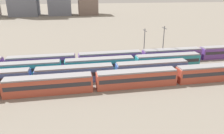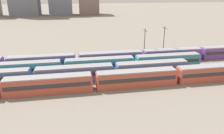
{
  "view_description": "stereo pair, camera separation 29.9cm",
  "coord_description": "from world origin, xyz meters",
  "px_view_note": "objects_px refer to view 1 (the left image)",
  "views": [
    {
      "loc": [
        19.52,
        -42.52,
        20.48
      ],
      "look_at": [
        28.94,
        7.8,
        2.04
      ],
      "focal_mm": 34.58,
      "sensor_mm": 36.0,
      "label": 1
    },
    {
      "loc": [
        19.81,
        -42.58,
        20.48
      ],
      "look_at": [
        28.94,
        7.8,
        2.04
      ],
      "focal_mm": 34.58,
      "sensor_mm": 36.0,
      "label": 2
    }
  ],
  "objects_px": {
    "catenary_pole_3": "(163,41)",
    "train_track_2": "(63,67)",
    "train_track_3": "(110,58)",
    "catenary_pole_1": "(144,43)",
    "train_track_1": "(75,74)",
    "train_track_0": "(137,78)"
  },
  "relations": [
    {
      "from": "train_track_2",
      "to": "catenary_pole_1",
      "type": "distance_m",
      "value": 25.79
    },
    {
      "from": "train_track_1",
      "to": "catenary_pole_1",
      "type": "bearing_deg",
      "value": 32.13
    },
    {
      "from": "train_track_0",
      "to": "train_track_2",
      "type": "distance_m",
      "value": 19.37
    },
    {
      "from": "train_track_0",
      "to": "train_track_3",
      "type": "relative_size",
      "value": 1.0
    },
    {
      "from": "train_track_3",
      "to": "train_track_1",
      "type": "bearing_deg",
      "value": -134.65
    },
    {
      "from": "train_track_2",
      "to": "train_track_0",
      "type": "bearing_deg",
      "value": -32.47
    },
    {
      "from": "train_track_0",
      "to": "train_track_1",
      "type": "bearing_deg",
      "value": 158.86
    },
    {
      "from": "train_track_2",
      "to": "catenary_pole_3",
      "type": "height_order",
      "value": "catenary_pole_3"
    },
    {
      "from": "train_track_0",
      "to": "catenary_pole_3",
      "type": "xyz_separation_m",
      "value": [
        14.03,
        18.61,
        3.69
      ]
    },
    {
      "from": "train_track_2",
      "to": "catenary_pole_3",
      "type": "xyz_separation_m",
      "value": [
        30.37,
        8.21,
        3.69
      ]
    },
    {
      "from": "catenary_pole_1",
      "to": "catenary_pole_3",
      "type": "relative_size",
      "value": 0.95
    },
    {
      "from": "train_track_2",
      "to": "train_track_1",
      "type": "bearing_deg",
      "value": -60.89
    },
    {
      "from": "train_track_1",
      "to": "catenary_pole_3",
      "type": "height_order",
      "value": "catenary_pole_3"
    },
    {
      "from": "train_track_3",
      "to": "train_track_2",
      "type": "bearing_deg",
      "value": -158.45
    },
    {
      "from": "train_track_2",
      "to": "train_track_3",
      "type": "bearing_deg",
      "value": 21.55
    },
    {
      "from": "train_track_0",
      "to": "train_track_3",
      "type": "xyz_separation_m",
      "value": [
        -3.18,
        15.6,
        0.0
      ]
    },
    {
      "from": "catenary_pole_3",
      "to": "train_track_2",
      "type": "bearing_deg",
      "value": -164.88
    },
    {
      "from": "catenary_pole_1",
      "to": "train_track_1",
      "type": "bearing_deg",
      "value": -147.87
    },
    {
      "from": "train_track_2",
      "to": "catenary_pole_1",
      "type": "bearing_deg",
      "value": 18.69
    },
    {
      "from": "train_track_0",
      "to": "catenary_pole_3",
      "type": "bearing_deg",
      "value": 52.98
    },
    {
      "from": "train_track_1",
      "to": "train_track_2",
      "type": "height_order",
      "value": "same"
    },
    {
      "from": "train_track_1",
      "to": "catenary_pole_3",
      "type": "distance_m",
      "value": 30.8
    }
  ]
}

